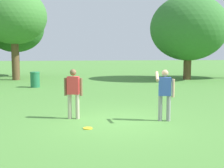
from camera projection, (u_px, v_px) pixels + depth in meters
ground_plane at (117, 122)px, 9.03m from camera, size 120.00×120.00×0.00m
person_thrower at (73, 90)px, 9.33m from camera, size 0.60×0.30×1.64m
person_catcher at (165, 91)px, 9.02m from camera, size 0.73×0.65×1.64m
frisbee at (88, 128)px, 8.22m from camera, size 0.27×0.27×0.03m
trash_can_further_along at (35, 80)px, 17.60m from camera, size 0.59×0.59×0.96m
tree_broad_center at (15, 28)px, 24.74m from camera, size 4.95×4.95×6.33m
tree_far_right at (14, 17)px, 21.60m from camera, size 4.96×4.96×6.97m
tree_slender_mid at (188, 28)px, 22.13m from camera, size 5.93×5.93×6.53m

